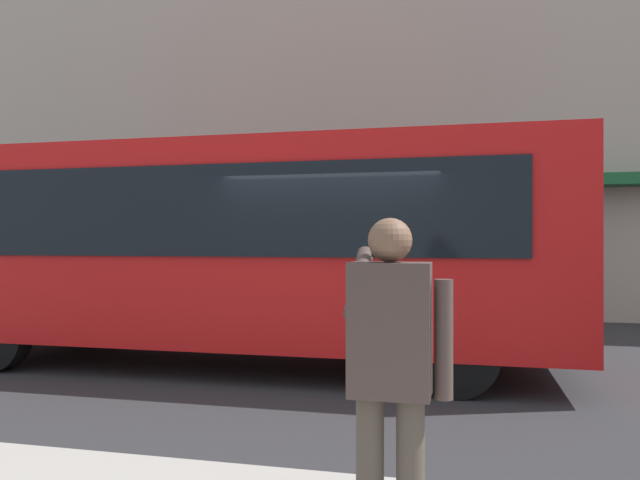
# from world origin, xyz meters

# --- Properties ---
(ground_plane) EXTENTS (60.00, 60.00, 0.00)m
(ground_plane) POSITION_xyz_m (0.00, 0.00, 0.00)
(ground_plane) COLOR #2B2B2D
(building_facade_far) EXTENTS (28.00, 1.55, 12.00)m
(building_facade_far) POSITION_xyz_m (-0.02, -6.80, 5.99)
(building_facade_far) COLOR #A89E8E
(building_facade_far) RESTS_ON ground_plane
(red_bus) EXTENTS (9.05, 2.54, 3.08)m
(red_bus) POSITION_xyz_m (1.62, -0.40, 1.68)
(red_bus) COLOR red
(red_bus) RESTS_ON ground_plane
(pedestrian_photographer) EXTENTS (0.53, 0.52, 1.70)m
(pedestrian_photographer) POSITION_xyz_m (-1.15, 4.57, 1.14)
(pedestrian_photographer) COLOR #4C4238
(pedestrian_photographer) RESTS_ON sidewalk_curb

